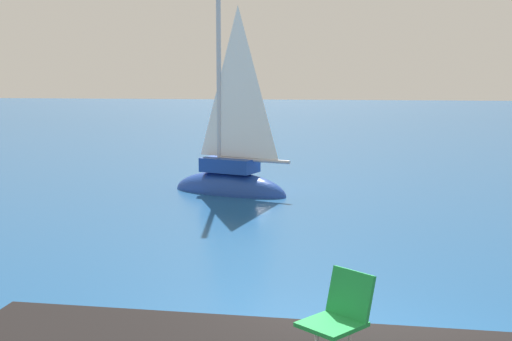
# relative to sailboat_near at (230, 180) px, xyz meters

# --- Properties ---
(sailboat_near) EXTENTS (3.93, 2.48, 7.09)m
(sailboat_near) POSITION_rel_sailboat_near_xyz_m (0.00, 0.00, 0.00)
(sailboat_near) COLOR #193D99
(sailboat_near) RESTS_ON ground
(beach_chair) EXTENTS (0.75, 0.76, 0.80)m
(beach_chair) POSITION_rel_sailboat_near_xyz_m (3.29, -13.53, 1.02)
(beach_chair) COLOR green
(beach_chair) RESTS_ON shore_ledge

